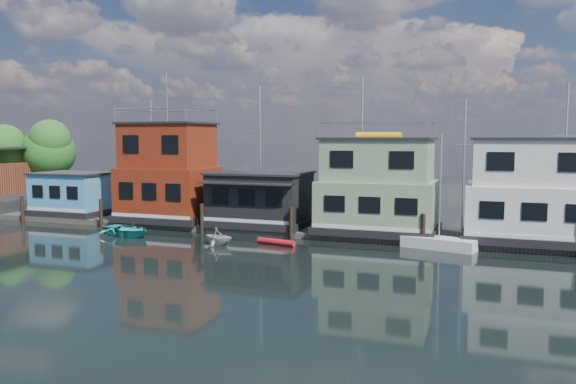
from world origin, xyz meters
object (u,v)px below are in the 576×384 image
at_px(day_sailer, 439,242).
at_px(dinghy_white, 218,236).
at_px(houseboat_green, 378,187).
at_px(red_kayak, 276,242).
at_px(houseboat_red, 169,174).
at_px(houseboat_blue, 74,194).
at_px(dinghy_teal, 127,230).
at_px(houseboat_dark, 260,199).
at_px(houseboat_white, 532,192).

relative_size(day_sailer, dinghy_white, 3.38).
xyz_separation_m(houseboat_green, red_kayak, (-5.70, -5.19, -3.35)).
distance_m(houseboat_red, dinghy_white, 10.53).
xyz_separation_m(houseboat_blue, red_kayak, (20.80, -5.19, -2.00)).
bearing_deg(houseboat_blue, red_kayak, -14.00).
distance_m(day_sailer, dinghy_teal, 21.73).
relative_size(houseboat_dark, day_sailer, 1.01).
height_order(houseboat_red, day_sailer, houseboat_red).
bearing_deg(dinghy_teal, houseboat_white, -61.48).
bearing_deg(day_sailer, houseboat_white, 41.18).
bearing_deg(houseboat_dark, dinghy_teal, -145.66).
xyz_separation_m(houseboat_dark, red_kayak, (3.30, -5.17, -2.21)).
bearing_deg(houseboat_red, houseboat_white, 0.00).
xyz_separation_m(day_sailer, dinghy_teal, (-21.56, -2.73, 0.01)).
bearing_deg(houseboat_red, day_sailer, -7.42).
xyz_separation_m(houseboat_blue, houseboat_red, (9.50, 0.00, 1.90)).
height_order(houseboat_green, dinghy_teal, houseboat_green).
distance_m(houseboat_blue, houseboat_green, 26.53).
bearing_deg(dinghy_teal, houseboat_dark, -38.69).
distance_m(houseboat_white, dinghy_white, 20.61).
bearing_deg(houseboat_dark, day_sailer, -11.64).
distance_m(houseboat_green, dinghy_teal, 18.21).
relative_size(day_sailer, red_kayak, 2.64).
height_order(houseboat_red, houseboat_dark, houseboat_red).
relative_size(houseboat_green, red_kayak, 3.04).
distance_m(houseboat_dark, houseboat_green, 9.07).
distance_m(houseboat_green, houseboat_white, 10.00).
bearing_deg(dinghy_white, day_sailer, -67.85).
height_order(houseboat_red, red_kayak, houseboat_red).
bearing_deg(dinghy_teal, houseboat_green, -55.07).
bearing_deg(houseboat_blue, houseboat_dark, -0.06).
bearing_deg(houseboat_white, houseboat_dark, -179.94).
bearing_deg(houseboat_blue, dinghy_teal, -30.39).
distance_m(houseboat_green, dinghy_white, 11.72).
xyz_separation_m(houseboat_green, dinghy_white, (-9.38, -6.35, -2.98)).
xyz_separation_m(houseboat_blue, houseboat_dark, (17.50, -0.02, 0.21)).
bearing_deg(dinghy_white, dinghy_teal, 91.66).
bearing_deg(houseboat_dark, red_kayak, -57.42).
relative_size(houseboat_blue, day_sailer, 0.88).
xyz_separation_m(houseboat_blue, dinghy_white, (17.12, -6.35, -1.64)).
distance_m(houseboat_dark, dinghy_teal, 9.97).
relative_size(red_kayak, dinghy_white, 1.28).
bearing_deg(houseboat_red, dinghy_teal, -90.71).
xyz_separation_m(houseboat_dark, houseboat_green, (9.00, 0.02, 1.13)).
distance_m(houseboat_red, houseboat_white, 27.01).
bearing_deg(houseboat_white, houseboat_green, 180.00).
xyz_separation_m(day_sailer, red_kayak, (-10.19, -2.39, -0.22)).
height_order(day_sailer, dinghy_teal, day_sailer).
height_order(houseboat_red, houseboat_white, houseboat_red).
distance_m(houseboat_red, houseboat_green, 17.01).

